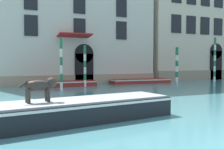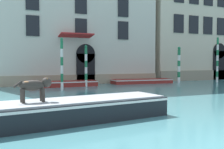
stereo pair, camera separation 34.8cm
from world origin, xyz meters
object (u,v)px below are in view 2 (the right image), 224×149
Objects in this scene: dog_on_deck at (35,86)px; mooring_pole_2 at (217,60)px; boat_foreground at (77,109)px; mooring_pole_1 at (179,65)px; mooring_pole_3 at (86,66)px; mooring_pole_0 at (62,64)px; boat_moored_near_palazzo at (63,84)px; boat_moored_far at (142,81)px.

mooring_pole_2 is at bearing 25.27° from dog_on_deck.
mooring_pole_1 is at bearing 34.78° from boat_foreground.
mooring_pole_1 is (14.92, 12.16, 0.50)m from dog_on_deck.
mooring_pole_3 is (-13.51, 0.68, -0.54)m from mooring_pole_2.
dog_on_deck reaches higher than boat_foreground.
mooring_pole_0 reaches higher than mooring_pole_1.
boat_moored_near_palazzo is 2.39m from mooring_pole_3.
boat_foreground is 16.32m from boat_moored_far.
boat_moored_near_palazzo is 1.48× the size of mooring_pole_0.
boat_foreground is 18.17m from mooring_pole_1.
mooring_pole_0 is 16.03m from mooring_pole_2.
boat_foreground is 2.00× the size of mooring_pole_3.
mooring_pole_0 is (-8.32, -3.15, 1.68)m from boat_moored_far.
dog_on_deck is at bearing -140.82° from mooring_pole_1.
mooring_pole_0 reaches higher than boat_moored_near_palazzo.
mooring_pole_0 is at bearing -154.89° from boat_moored_far.
boat_foreground is 12.64m from mooring_pole_3.
boat_foreground is at bearing -138.24° from mooring_pole_1.
dog_on_deck is 0.27× the size of mooring_pole_2.
boat_moored_far is at bearing 10.22° from mooring_pole_3.
mooring_pole_1 is (3.59, -0.90, 1.56)m from boat_moored_far.
mooring_pole_2 is at bearing -2.86° from mooring_pole_3.
mooring_pole_1 reaches higher than boat_moored_far.
mooring_pole_0 reaches higher than mooring_pole_3.
dog_on_deck is 17.32m from boat_moored_far.
boat_foreground is at bearing -99.29° from mooring_pole_0.
boat_moored_near_palazzo reaches higher than boat_moored_far.
boat_foreground is 20.94m from mooring_pole_2.
mooring_pole_3 is at bearing -165.41° from boat_moored_far.
dog_on_deck is 13.19m from mooring_pole_3.
mooring_pole_3 is (4.06, 11.90, 1.32)m from boat_foreground.
dog_on_deck is at bearing 176.98° from boat_foreground.
dog_on_deck is 10.38m from mooring_pole_0.
boat_moored_far is 1.57× the size of mooring_pole_0.
mooring_pole_0 is 3.23m from mooring_pole_3.
mooring_pole_1 is 0.78× the size of mooring_pole_2.
boat_moored_near_palazzo is 11.29m from mooring_pole_1.
boat_foreground is at bearing -123.07° from boat_moored_far.
mooring_pole_3 reaches higher than dog_on_deck.
mooring_pole_3 is at bearing -179.02° from mooring_pole_1.
boat_moored_near_palazzo is 15.43m from mooring_pole_2.
boat_foreground is at bearing -99.43° from boat_moored_near_palazzo.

